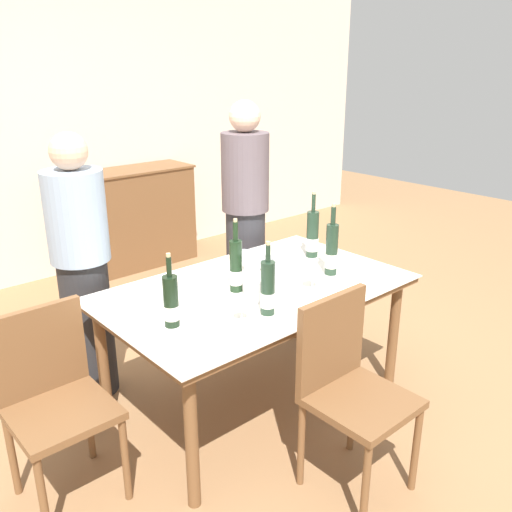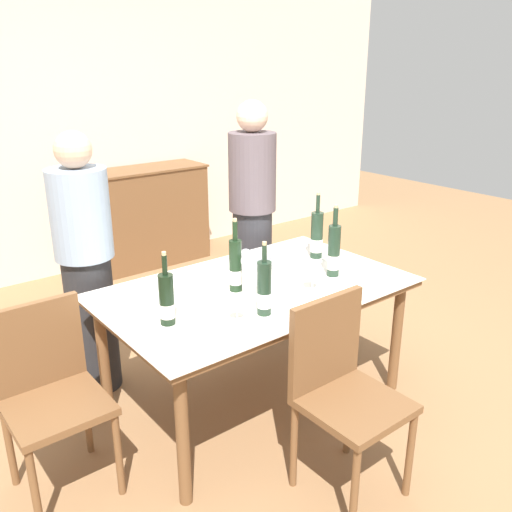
{
  "view_description": "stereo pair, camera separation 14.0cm",
  "coord_description": "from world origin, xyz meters",
  "px_view_note": "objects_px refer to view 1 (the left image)",
  "views": [
    {
      "loc": [
        -1.81,
        -2.05,
        1.89
      ],
      "look_at": [
        0.0,
        0.0,
        0.91
      ],
      "focal_mm": 38.0,
      "sensor_mm": 36.0,
      "label": 1
    },
    {
      "loc": [
        -1.7,
        -2.14,
        1.89
      ],
      "look_at": [
        0.0,
        0.0,
        0.91
      ],
      "focal_mm": 38.0,
      "sensor_mm": 36.0,
      "label": 2
    }
  ],
  "objects_px": {
    "wine_bottle_4": "(332,250)",
    "chair_near_front": "(348,381)",
    "sideboard_cabinet": "(134,218)",
    "person_host": "(82,271)",
    "wine_glass_0": "(242,304)",
    "person_guest_left": "(245,220)",
    "wine_bottle_0": "(171,302)",
    "ice_bucket": "(261,277)",
    "chair_left_end": "(53,392)",
    "wine_glass_1": "(244,256)",
    "wine_bottle_1": "(312,235)",
    "wine_bottle_3": "(236,267)",
    "dining_table": "(256,298)",
    "wine_glass_2": "(313,271)",
    "wine_bottle_2": "(268,289)"
  },
  "relations": [
    {
      "from": "wine_bottle_4",
      "to": "chair_near_front",
      "type": "xyz_separation_m",
      "value": [
        -0.55,
        -0.6,
        -0.34
      ]
    },
    {
      "from": "sideboard_cabinet",
      "to": "person_host",
      "type": "distance_m",
      "value": 2.21
    },
    {
      "from": "wine_glass_0",
      "to": "person_guest_left",
      "type": "bearing_deg",
      "value": 48.88
    },
    {
      "from": "wine_bottle_0",
      "to": "person_host",
      "type": "height_order",
      "value": "person_host"
    },
    {
      "from": "ice_bucket",
      "to": "person_guest_left",
      "type": "bearing_deg",
      "value": 54.03
    },
    {
      "from": "ice_bucket",
      "to": "chair_left_end",
      "type": "height_order",
      "value": "ice_bucket"
    },
    {
      "from": "ice_bucket",
      "to": "chair_near_front",
      "type": "relative_size",
      "value": 0.22
    },
    {
      "from": "wine_glass_1",
      "to": "person_host",
      "type": "distance_m",
      "value": 0.92
    },
    {
      "from": "wine_bottle_1",
      "to": "chair_near_front",
      "type": "relative_size",
      "value": 0.46
    },
    {
      "from": "wine_bottle_3",
      "to": "wine_bottle_4",
      "type": "xyz_separation_m",
      "value": [
        0.57,
        -0.17,
        0.01
      ]
    },
    {
      "from": "ice_bucket",
      "to": "person_guest_left",
      "type": "height_order",
      "value": "person_guest_left"
    },
    {
      "from": "dining_table",
      "to": "person_host",
      "type": "distance_m",
      "value": 1.0
    },
    {
      "from": "wine_bottle_0",
      "to": "wine_glass_2",
      "type": "xyz_separation_m",
      "value": [
        0.81,
        -0.14,
        -0.01
      ]
    },
    {
      "from": "ice_bucket",
      "to": "wine_bottle_1",
      "type": "xyz_separation_m",
      "value": [
        0.65,
        0.25,
        0.03
      ]
    },
    {
      "from": "wine_bottle_1",
      "to": "wine_glass_1",
      "type": "distance_m",
      "value": 0.51
    },
    {
      "from": "sideboard_cabinet",
      "to": "wine_bottle_4",
      "type": "xyz_separation_m",
      "value": [
        -0.19,
        -2.64,
        0.4
      ]
    },
    {
      "from": "person_guest_left",
      "to": "wine_bottle_3",
      "type": "bearing_deg",
      "value": -133.2
    },
    {
      "from": "wine_bottle_0",
      "to": "wine_bottle_4",
      "type": "xyz_separation_m",
      "value": [
        1.05,
        -0.05,
        0.03
      ]
    },
    {
      "from": "wine_bottle_2",
      "to": "chair_left_end",
      "type": "height_order",
      "value": "wine_bottle_2"
    },
    {
      "from": "wine_bottle_2",
      "to": "wine_glass_2",
      "type": "bearing_deg",
      "value": 9.43
    },
    {
      "from": "wine_bottle_1",
      "to": "chair_near_front",
      "type": "xyz_separation_m",
      "value": [
        -0.69,
        -0.88,
        -0.33
      ]
    },
    {
      "from": "ice_bucket",
      "to": "wine_glass_0",
      "type": "relative_size",
      "value": 1.49
    },
    {
      "from": "chair_near_front",
      "to": "person_host",
      "type": "relative_size",
      "value": 0.59
    },
    {
      "from": "wine_bottle_3",
      "to": "wine_bottle_2",
      "type": "bearing_deg",
      "value": -101.32
    },
    {
      "from": "wine_bottle_1",
      "to": "wine_bottle_2",
      "type": "distance_m",
      "value": 0.88
    },
    {
      "from": "person_host",
      "to": "person_guest_left",
      "type": "height_order",
      "value": "person_guest_left"
    },
    {
      "from": "wine_bottle_2",
      "to": "wine_bottle_4",
      "type": "xyz_separation_m",
      "value": [
        0.63,
        0.15,
        0.02
      ]
    },
    {
      "from": "wine_bottle_1",
      "to": "wine_bottle_4",
      "type": "relative_size",
      "value": 1.0
    },
    {
      "from": "wine_bottle_2",
      "to": "dining_table",
      "type": "bearing_deg",
      "value": 58.27
    },
    {
      "from": "dining_table",
      "to": "wine_glass_2",
      "type": "relative_size",
      "value": 10.9
    },
    {
      "from": "wine_glass_2",
      "to": "chair_near_front",
      "type": "distance_m",
      "value": 0.67
    },
    {
      "from": "wine_bottle_4",
      "to": "person_guest_left",
      "type": "distance_m",
      "value": 0.92
    },
    {
      "from": "wine_bottle_2",
      "to": "person_host",
      "type": "relative_size",
      "value": 0.24
    },
    {
      "from": "sideboard_cabinet",
      "to": "chair_near_front",
      "type": "height_order",
      "value": "sideboard_cabinet"
    },
    {
      "from": "dining_table",
      "to": "person_guest_left",
      "type": "distance_m",
      "value": 0.98
    },
    {
      "from": "wine_glass_0",
      "to": "sideboard_cabinet",
      "type": "bearing_deg",
      "value": 70.71
    },
    {
      "from": "sideboard_cabinet",
      "to": "wine_bottle_1",
      "type": "distance_m",
      "value": 2.39
    },
    {
      "from": "wine_bottle_1",
      "to": "wine_bottle_4",
      "type": "bearing_deg",
      "value": -116.57
    },
    {
      "from": "wine_bottle_1",
      "to": "wine_glass_1",
      "type": "xyz_separation_m",
      "value": [
        -0.5,
        0.07,
        -0.04
      ]
    },
    {
      "from": "wine_bottle_0",
      "to": "wine_bottle_3",
      "type": "xyz_separation_m",
      "value": [
        0.48,
        0.12,
        0.02
      ]
    },
    {
      "from": "wine_bottle_2",
      "to": "chair_near_front",
      "type": "bearing_deg",
      "value": -80.34
    },
    {
      "from": "wine_bottle_1",
      "to": "chair_near_front",
      "type": "distance_m",
      "value": 1.17
    },
    {
      "from": "ice_bucket",
      "to": "wine_bottle_0",
      "type": "distance_m",
      "value": 0.54
    },
    {
      "from": "chair_left_end",
      "to": "person_host",
      "type": "relative_size",
      "value": 0.57
    },
    {
      "from": "wine_bottle_2",
      "to": "person_guest_left",
      "type": "relative_size",
      "value": 0.22
    },
    {
      "from": "sideboard_cabinet",
      "to": "wine_glass_2",
      "type": "xyz_separation_m",
      "value": [
        -0.43,
        -2.72,
        0.36
      ]
    },
    {
      "from": "sideboard_cabinet",
      "to": "person_guest_left",
      "type": "distance_m",
      "value": 1.76
    },
    {
      "from": "wine_bottle_0",
      "to": "wine_glass_0",
      "type": "distance_m",
      "value": 0.33
    },
    {
      "from": "wine_bottle_0",
      "to": "wine_glass_2",
      "type": "bearing_deg",
      "value": -9.6
    },
    {
      "from": "wine_bottle_2",
      "to": "wine_bottle_4",
      "type": "relative_size",
      "value": 0.89
    }
  ]
}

